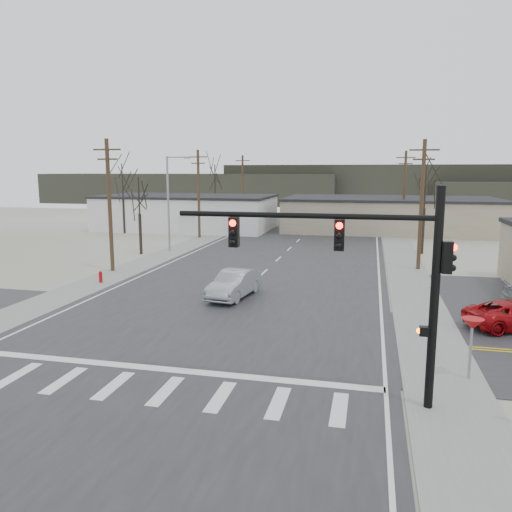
# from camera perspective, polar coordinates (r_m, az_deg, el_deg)

# --- Properties ---
(ground) EXTENTS (140.00, 140.00, 0.00)m
(ground) POSITION_cam_1_polar(r_m,az_deg,el_deg) (24.75, -5.99, -8.31)
(ground) COLOR beige
(ground) RESTS_ON ground
(main_road) EXTENTS (18.00, 110.00, 0.05)m
(main_road) POSITION_cam_1_polar(r_m,az_deg,el_deg) (38.78, 1.22, -1.63)
(main_road) COLOR #262629
(main_road) RESTS_ON ground
(cross_road) EXTENTS (90.00, 10.00, 0.04)m
(cross_road) POSITION_cam_1_polar(r_m,az_deg,el_deg) (24.74, -5.99, -8.27)
(cross_road) COLOR #262629
(cross_road) RESTS_ON ground
(sidewalk_left) EXTENTS (3.00, 90.00, 0.06)m
(sidewalk_left) POSITION_cam_1_polar(r_m,az_deg,el_deg) (46.67, -10.33, 0.16)
(sidewalk_left) COLOR gray
(sidewalk_left) RESTS_ON ground
(sidewalk_right) EXTENTS (3.00, 90.00, 0.06)m
(sidewalk_right) POSITION_cam_1_polar(r_m,az_deg,el_deg) (43.00, 16.60, -0.90)
(sidewalk_right) COLOR gray
(sidewalk_right) RESTS_ON ground
(traffic_signal_mast) EXTENTS (8.95, 0.43, 7.20)m
(traffic_signal_mast) POSITION_cam_1_polar(r_m,az_deg,el_deg) (16.30, 13.26, -1.00)
(traffic_signal_mast) COLOR black
(traffic_signal_mast) RESTS_ON ground
(fire_hydrant) EXTENTS (0.24, 0.24, 0.87)m
(fire_hydrant) POSITION_cam_1_polar(r_m,az_deg,el_deg) (35.89, -17.34, -2.29)
(fire_hydrant) COLOR #A50C0C
(fire_hydrant) RESTS_ON ground
(yield_sign) EXTENTS (0.80, 0.80, 2.35)m
(yield_sign) POSITION_cam_1_polar(r_m,az_deg,el_deg) (19.89, 23.48, -7.36)
(yield_sign) COLOR gray
(yield_sign) RESTS_ON ground
(building_left_far) EXTENTS (22.30, 12.30, 4.50)m
(building_left_far) POSITION_cam_1_polar(r_m,az_deg,el_deg) (66.83, -7.88, 4.98)
(building_left_far) COLOR silver
(building_left_far) RESTS_ON ground
(building_right_far) EXTENTS (26.30, 14.30, 4.30)m
(building_right_far) POSITION_cam_1_polar(r_m,az_deg,el_deg) (66.49, 14.96, 4.63)
(building_right_far) COLOR tan
(building_right_far) RESTS_ON ground
(upole_left_b) EXTENTS (2.20, 0.30, 10.00)m
(upole_left_b) POSITION_cam_1_polar(r_m,az_deg,el_deg) (39.35, -16.40, 5.79)
(upole_left_b) COLOR #473021
(upole_left_b) RESTS_ON ground
(upole_left_c) EXTENTS (2.20, 0.30, 10.00)m
(upole_left_c) POSITION_cam_1_polar(r_m,az_deg,el_deg) (57.60, -6.58, 7.23)
(upole_left_c) COLOR #473021
(upole_left_c) RESTS_ON ground
(upole_left_d) EXTENTS (2.20, 0.30, 10.00)m
(upole_left_d) POSITION_cam_1_polar(r_m,az_deg,el_deg) (76.73, -1.53, 7.88)
(upole_left_d) COLOR #473021
(upole_left_d) RESTS_ON ground
(upole_right_a) EXTENTS (2.20, 0.30, 10.00)m
(upole_right_a) POSITION_cam_1_polar(r_m,az_deg,el_deg) (40.47, 18.40, 5.79)
(upole_right_a) COLOR #473021
(upole_right_a) RESTS_ON ground
(upole_right_b) EXTENTS (2.20, 0.30, 10.00)m
(upole_right_b) POSITION_cam_1_polar(r_m,az_deg,el_deg) (62.39, 16.58, 7.07)
(upole_right_b) COLOR #473021
(upole_right_b) RESTS_ON ground
(streetlight_main) EXTENTS (2.40, 0.25, 9.00)m
(streetlight_main) POSITION_cam_1_polar(r_m,az_deg,el_deg) (48.04, -9.79, 6.51)
(streetlight_main) COLOR gray
(streetlight_main) RESTS_ON ground
(tree_left_near) EXTENTS (3.30, 3.30, 7.35)m
(tree_left_near) POSITION_cam_1_polar(r_m,az_deg,el_deg) (47.12, -13.22, 6.51)
(tree_left_near) COLOR #2E251C
(tree_left_near) RESTS_ON ground
(tree_right_mid) EXTENTS (3.74, 3.74, 8.33)m
(tree_right_mid) POSITION_cam_1_polar(r_m,az_deg,el_deg) (48.49, 18.78, 7.17)
(tree_right_mid) COLOR #2E251C
(tree_right_mid) RESTS_ON ground
(tree_left_far) EXTENTS (3.96, 3.96, 8.82)m
(tree_left_far) POSITION_cam_1_polar(r_m,az_deg,el_deg) (71.63, -4.72, 8.57)
(tree_left_far) COLOR #2E251C
(tree_left_far) RESTS_ON ground
(tree_right_far) EXTENTS (3.52, 3.52, 7.84)m
(tree_right_far) POSITION_cam_1_polar(r_m,az_deg,el_deg) (74.61, 18.76, 7.60)
(tree_right_far) COLOR #2E251C
(tree_right_far) RESTS_ON ground
(tree_left_mid) EXTENTS (3.96, 3.96, 8.82)m
(tree_left_mid) POSITION_cam_1_polar(r_m,az_deg,el_deg) (63.64, -15.02, 8.14)
(tree_left_mid) COLOR #2E251C
(tree_left_mid) RESTS_ON ground
(hill_left) EXTENTS (70.00, 18.00, 7.00)m
(hill_left) POSITION_cam_1_polar(r_m,az_deg,el_deg) (122.04, -7.56, 7.65)
(hill_left) COLOR #333026
(hill_left) RESTS_ON ground
(hill_center) EXTENTS (80.00, 18.00, 9.00)m
(hill_center) POSITION_cam_1_polar(r_m,az_deg,el_deg) (118.49, 16.68, 7.76)
(hill_center) COLOR #333026
(hill_center) RESTS_ON ground
(sedan_crossing) EXTENTS (2.41, 5.16, 1.63)m
(sedan_crossing) POSITION_cam_1_polar(r_m,az_deg,el_deg) (30.32, -2.53, -3.21)
(sedan_crossing) COLOR gray
(sedan_crossing) RESTS_ON main_road
(car_far_a) EXTENTS (3.32, 5.38, 1.46)m
(car_far_a) POSITION_cam_1_polar(r_m,az_deg,el_deg) (70.42, 5.57, 4.05)
(car_far_a) COLOR black
(car_far_a) RESTS_ON main_road
(car_far_b) EXTENTS (1.86, 4.20, 1.41)m
(car_far_b) POSITION_cam_1_polar(r_m,az_deg,el_deg) (73.99, 1.07, 4.34)
(car_far_b) COLOR black
(car_far_b) RESTS_ON main_road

